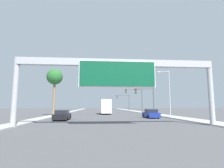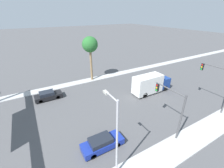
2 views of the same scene
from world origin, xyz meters
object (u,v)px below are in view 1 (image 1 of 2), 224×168
traffic_light_near_intersection (147,96)px  traffic_light_mid_block (137,96)px  sign_gantry (117,72)px  street_lamp_right (168,90)px  car_near_right (151,114)px  car_mid_right (62,115)px  truck_box_primary (106,107)px  traffic_light_far_intersection (125,100)px  palm_tree_background (55,78)px

traffic_light_near_intersection → traffic_light_mid_block: traffic_light_mid_block is taller
sign_gantry → street_lamp_right: 15.42m
sign_gantry → car_near_right: bearing=59.4°
car_mid_right → street_lamp_right: street_lamp_right is taller
sign_gantry → street_lamp_right: street_lamp_right is taller
sign_gantry → car_mid_right: size_ratio=4.58×
truck_box_primary → street_lamp_right: street_lamp_right is taller
truck_box_primary → car_mid_right: bearing=-112.4°
traffic_light_near_intersection → street_lamp_right: size_ratio=0.75×
car_mid_right → street_lamp_right: bearing=10.8°
traffic_light_mid_block → traffic_light_far_intersection: bearing=90.5°
traffic_light_far_intersection → street_lamp_right: size_ratio=0.78×
traffic_light_far_intersection → palm_tree_background: size_ratio=0.67×
car_mid_right → traffic_light_near_intersection: (15.86, 11.70, 3.41)m
traffic_light_far_intersection → palm_tree_background: (-19.24, -31.94, 3.33)m
car_near_right → car_mid_right: car_near_right is taller
truck_box_primary → palm_tree_background: bearing=-146.0°
sign_gantry → street_lamp_right: bearing=49.1°
sign_gantry → traffic_light_mid_block: bearing=73.8°
car_near_right → traffic_light_mid_block: traffic_light_mid_block is taller
traffic_light_near_intersection → traffic_light_mid_block: bearing=90.6°
sign_gantry → car_near_right: size_ratio=4.34×
street_lamp_right → truck_box_primary: bearing=126.4°
car_mid_right → palm_tree_background: size_ratio=0.47×
truck_box_primary → traffic_light_far_intersection: bearing=70.9°
car_near_right → car_mid_right: 14.42m
sign_gantry → truck_box_primary: sign_gantry is taller
truck_box_primary → traffic_light_near_intersection: 10.55m
car_mid_right → street_lamp_right: 17.87m
traffic_light_near_intersection → palm_tree_background: size_ratio=0.64×
sign_gantry → street_lamp_right: (10.09, 11.65, -0.65)m
truck_box_primary → traffic_light_mid_block: size_ratio=1.11×
sign_gantry → car_near_right: sign_gantry is taller
traffic_light_mid_block → street_lamp_right: size_ratio=0.85×
car_mid_right → traffic_light_mid_block: size_ratio=0.65×
traffic_light_near_intersection → palm_tree_background: 19.94m
car_mid_right → traffic_light_near_intersection: bearing=36.4°
car_near_right → traffic_light_mid_block: (1.75, 18.26, 3.95)m
traffic_light_near_intersection → traffic_light_far_intersection: (-0.29, 30.00, 0.22)m
traffic_light_mid_block → truck_box_primary: bearing=-151.5°
sign_gantry → traffic_light_near_intersection: size_ratio=3.38×
traffic_light_far_intersection → car_mid_right: bearing=-110.5°
sign_gantry → traffic_light_near_intersection: sign_gantry is taller
traffic_light_far_intersection → sign_gantry: bearing=-99.7°
palm_tree_background → car_near_right: bearing=-19.7°
truck_box_primary → traffic_light_near_intersection: bearing=-30.6°
street_lamp_right → traffic_light_near_intersection: bearing=98.3°
traffic_light_mid_block → traffic_light_far_intersection: (-0.18, 20.00, -0.34)m
sign_gantry → car_mid_right: sign_gantry is taller
car_near_right → truck_box_primary: 15.25m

